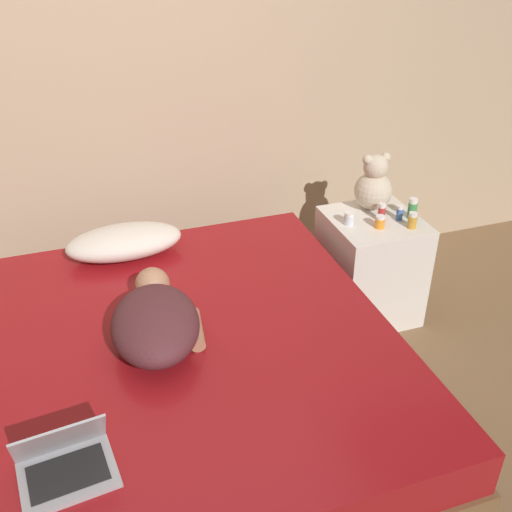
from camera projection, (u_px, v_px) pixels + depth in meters
ground_plane at (186, 429)px, 2.62m from camera, size 12.00×12.00×0.00m
wall_back at (113, 64)px, 2.92m from camera, size 8.00×0.06×2.60m
bed at (182, 387)px, 2.49m from camera, size 1.73×1.82×0.49m
nightstand at (370, 267)px, 3.22m from camera, size 0.46×0.47×0.58m
pillow at (124, 242)px, 2.89m from camera, size 0.56×0.28×0.15m
person_lying at (156, 320)px, 2.33m from camera, size 0.40×0.65×0.19m
laptop at (65, 462)px, 1.80m from camera, size 0.30×0.24×0.20m
teddy_bear at (374, 185)px, 3.11m from camera, size 0.20×0.20×0.31m
bottle_amber at (412, 221)px, 2.97m from camera, size 0.05×0.05×0.08m
bottle_red at (382, 212)px, 3.03m from camera, size 0.04×0.04×0.09m
bottle_green at (412, 208)px, 3.06m from camera, size 0.05×0.05×0.11m
bottle_clear at (349, 219)px, 3.01m from camera, size 0.05×0.05×0.06m
bottle_orange at (380, 222)px, 2.98m from camera, size 0.05×0.05×0.07m
bottle_blue at (400, 213)px, 3.05m from camera, size 0.03×0.03×0.08m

